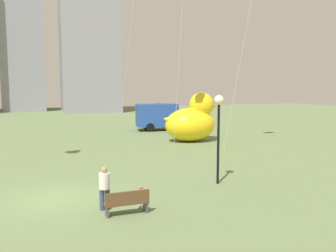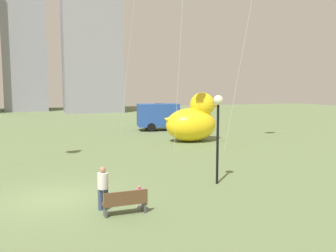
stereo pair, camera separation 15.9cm
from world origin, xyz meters
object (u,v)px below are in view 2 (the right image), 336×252
person_child (139,196)px  box_truck (164,117)px  giant_inflatable_duck (193,121)px  lamppost (218,116)px  person_adult (103,186)px  park_bench (125,202)px

person_child → box_truck: size_ratio=0.14×
giant_inflatable_duck → lamppost: 13.34m
person_child → giant_inflatable_duck: bearing=60.1°
giant_inflatable_duck → box_truck: 8.30m
person_child → giant_inflatable_duck: size_ratio=0.17×
person_adult → giant_inflatable_duck: size_ratio=0.33×
person_adult → lamppost: 6.39m
park_bench → lamppost: lamppost is taller
lamppost → box_truck: 21.41m
giant_inflatable_duck → box_truck: giant_inflatable_duck is taller
park_bench → person_child: (0.65, 0.52, 0.01)m
lamppost → person_adult: bearing=-162.3°
park_bench → giant_inflatable_duck: giant_inflatable_duck is taller
park_bench → person_adult: 1.13m
person_adult → lamppost: size_ratio=0.39×
park_bench → box_truck: 25.29m
person_adult → person_child: (1.32, -0.27, -0.42)m
park_bench → giant_inflatable_duck: size_ratio=0.32×
person_adult → person_child: size_ratio=1.88×
park_bench → giant_inflatable_duck: 17.77m
lamppost → person_child: bearing=-154.4°
park_bench → lamppost: (5.00, 2.61, 2.76)m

